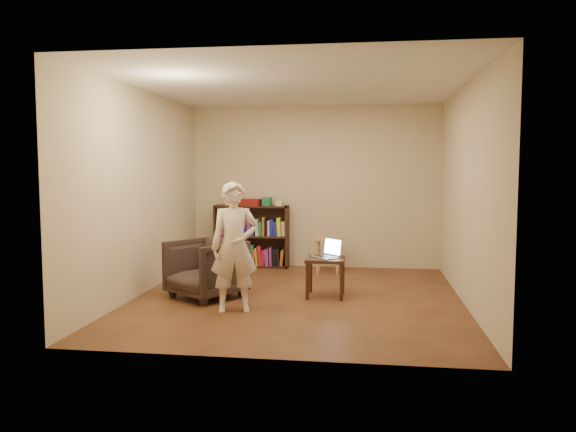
# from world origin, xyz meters

# --- Properties ---
(floor) EXTENTS (4.50, 4.50, 0.00)m
(floor) POSITION_xyz_m (0.00, 0.00, 0.00)
(floor) COLOR #4B2818
(floor) RESTS_ON ground
(ceiling) EXTENTS (4.50, 4.50, 0.00)m
(ceiling) POSITION_xyz_m (0.00, 0.00, 2.60)
(ceiling) COLOR silver
(ceiling) RESTS_ON wall_back
(wall_back) EXTENTS (4.00, 0.00, 4.00)m
(wall_back) POSITION_xyz_m (0.00, 2.25, 1.30)
(wall_back) COLOR beige
(wall_back) RESTS_ON floor
(wall_left) EXTENTS (0.00, 4.50, 4.50)m
(wall_left) POSITION_xyz_m (-2.00, 0.00, 1.30)
(wall_left) COLOR beige
(wall_left) RESTS_ON floor
(wall_right) EXTENTS (0.00, 4.50, 4.50)m
(wall_right) POSITION_xyz_m (2.00, 0.00, 1.30)
(wall_right) COLOR beige
(wall_right) RESTS_ON floor
(bookshelf) EXTENTS (1.20, 0.30, 1.00)m
(bookshelf) POSITION_xyz_m (-1.01, 2.09, 0.44)
(bookshelf) COLOR black
(bookshelf) RESTS_ON floor
(box_yellow) EXTENTS (0.21, 0.15, 0.17)m
(box_yellow) POSITION_xyz_m (-1.32, 2.11, 1.09)
(box_yellow) COLOR #CBD625
(box_yellow) RESTS_ON bookshelf
(red_cloth) EXTENTS (0.35, 0.28, 0.10)m
(red_cloth) POSITION_xyz_m (-1.01, 2.08, 1.05)
(red_cloth) COLOR maroon
(red_cloth) RESTS_ON bookshelf
(box_green) EXTENTS (0.15, 0.15, 0.13)m
(box_green) POSITION_xyz_m (-0.75, 2.08, 1.07)
(box_green) COLOR #1E7347
(box_green) RESTS_ON bookshelf
(box_white) EXTENTS (0.11, 0.11, 0.08)m
(box_white) POSITION_xyz_m (-0.55, 2.05, 1.04)
(box_white) COLOR beige
(box_white) RESTS_ON bookshelf
(stool) EXTENTS (0.38, 0.38, 0.55)m
(stool) POSITION_xyz_m (0.26, 1.72, 0.44)
(stool) COLOR #AE7854
(stool) RESTS_ON floor
(armchair) EXTENTS (1.10, 1.10, 0.73)m
(armchair) POSITION_xyz_m (-1.13, -0.14, 0.36)
(armchair) COLOR #332622
(armchair) RESTS_ON floor
(side_table) EXTENTS (0.48, 0.48, 0.49)m
(side_table) POSITION_xyz_m (0.34, 0.13, 0.41)
(side_table) COLOR black
(side_table) RESTS_ON floor
(laptop) EXTENTS (0.41, 0.41, 0.24)m
(laptop) POSITION_xyz_m (0.37, 0.15, 0.55)
(laptop) COLOR #B4B4B9
(laptop) RESTS_ON side_table
(person) EXTENTS (0.61, 0.48, 1.46)m
(person) POSITION_xyz_m (-0.62, -0.73, 0.73)
(person) COLOR beige
(person) RESTS_ON floor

